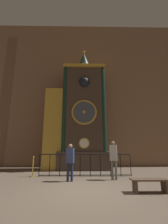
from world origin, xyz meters
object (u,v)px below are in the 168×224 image
visitor_near (70,159)px  visitor_bench (149,183)px  visitor_far (113,156)px  stanchion_post (33,170)px  clock_tower (78,116)px

visitor_near → visitor_bench: 3.40m
visitor_near → visitor_far: visitor_far is taller
stanchion_post → visitor_bench: stanchion_post is taller
clock_tower → stanchion_post: bearing=-133.3°
clock_tower → visitor_far: bearing=-61.3°
visitor_bench → visitor_far: bearing=111.6°
visitor_near → visitor_bench: size_ratio=1.30×
stanchion_post → clock_tower: bearing=46.7°
visitor_near → visitor_far: (2.07, 0.28, 0.09)m
visitor_far → stanchion_post: (-4.10, 0.82, -0.74)m
clock_tower → visitor_near: bearing=-94.6°
clock_tower → visitor_bench: size_ratio=7.20×
stanchion_post → visitor_bench: bearing=-29.9°
clock_tower → stanchion_post: (-2.31, -2.45, -3.34)m
visitor_near → visitor_bench: visitor_near is taller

